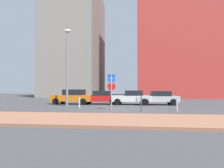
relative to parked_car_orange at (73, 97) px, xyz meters
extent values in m
plane|color=#424244|center=(5.61, -5.07, -0.78)|extent=(120.00, 120.00, 0.00)
cube|color=#9E664C|center=(5.61, -11.27, -0.71)|extent=(40.00, 4.36, 0.14)
cube|color=orange|center=(-0.05, 0.00, -0.14)|extent=(4.38, 2.02, 0.64)
cube|color=black|center=(0.15, -0.01, 0.46)|extent=(2.07, 1.76, 0.58)
cylinder|color=black|center=(-1.55, -0.83, -0.46)|extent=(0.65, 0.25, 0.64)
cylinder|color=black|center=(-1.46, 0.98, -0.46)|extent=(0.65, 0.25, 0.64)
cylinder|color=black|center=(1.36, -0.97, -0.46)|extent=(0.65, 0.25, 0.64)
cylinder|color=black|center=(1.45, 0.83, -0.46)|extent=(0.65, 0.25, 0.64)
cube|color=red|center=(2.87, 0.34, -0.18)|extent=(4.11, 1.82, 0.57)
cube|color=black|center=(3.05, 0.35, 0.36)|extent=(1.82, 1.62, 0.51)
cylinder|color=black|center=(1.51, -0.55, -0.46)|extent=(0.65, 0.24, 0.64)
cylinder|color=black|center=(1.47, 1.16, -0.46)|extent=(0.65, 0.24, 0.64)
cylinder|color=black|center=(4.28, -0.48, -0.46)|extent=(0.65, 0.24, 0.64)
cylinder|color=black|center=(4.23, 1.23, -0.46)|extent=(0.65, 0.24, 0.64)
cube|color=white|center=(6.16, 0.09, -0.17)|extent=(4.07, 1.84, 0.59)
cube|color=black|center=(6.39, 0.08, 0.39)|extent=(1.79, 1.62, 0.52)
cylinder|color=black|center=(4.76, -0.71, -0.46)|extent=(0.65, 0.24, 0.64)
cylinder|color=black|center=(4.82, 0.98, -0.46)|extent=(0.65, 0.24, 0.64)
cylinder|color=black|center=(7.49, -0.81, -0.46)|extent=(0.65, 0.24, 0.64)
cylinder|color=black|center=(7.55, 0.89, -0.46)|extent=(0.65, 0.24, 0.64)
cube|color=#B7BABF|center=(8.68, 0.07, -0.19)|extent=(4.24, 1.97, 0.56)
cube|color=black|center=(9.02, 0.10, 0.34)|extent=(1.95, 1.67, 0.50)
cylinder|color=black|center=(7.34, -0.87, -0.46)|extent=(0.65, 0.27, 0.64)
cylinder|color=black|center=(7.21, 0.80, -0.46)|extent=(0.65, 0.27, 0.64)
cylinder|color=black|center=(10.14, -0.66, -0.46)|extent=(0.65, 0.27, 0.64)
cylinder|color=black|center=(10.01, 1.01, -0.46)|extent=(0.65, 0.27, 0.64)
cylinder|color=gray|center=(4.82, -5.75, 0.56)|extent=(0.10, 0.10, 2.69)
cube|color=#1447B7|center=(4.82, -5.75, 1.60)|extent=(0.55, 0.06, 0.55)
cylinder|color=red|center=(4.82, -5.75, 0.98)|extent=(0.60, 0.06, 0.60)
cylinder|color=#4C4C51|center=(7.03, -6.87, -0.19)|extent=(0.08, 0.08, 1.18)
cube|color=black|center=(7.03, -6.87, 0.54)|extent=(0.18, 0.14, 0.28)
cylinder|color=gray|center=(0.34, -2.77, 2.62)|extent=(0.20, 0.20, 6.81)
ellipsoid|color=silver|center=(0.34, -2.77, 6.17)|extent=(0.70, 0.36, 0.30)
cylinder|color=#B7B7BC|center=(1.97, -4.43, -0.34)|extent=(0.15, 0.15, 0.89)
cylinder|color=#B7B7BC|center=(9.53, -6.14, -0.35)|extent=(0.13, 0.13, 0.87)
cube|color=#BF3833|center=(15.08, 22.88, 14.52)|extent=(16.97, 16.60, 30.62)
cube|color=gray|center=(-7.14, 23.58, 10.63)|extent=(10.92, 15.07, 22.83)
camera|label=1|loc=(6.90, -21.54, 0.74)|focal=34.06mm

